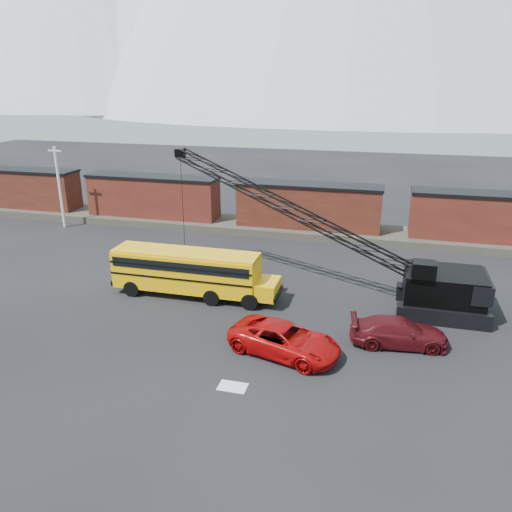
{
  "coord_description": "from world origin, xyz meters",
  "views": [
    {
      "loc": [
        6.86,
        -23.74,
        14.25
      ],
      "look_at": [
        -1.07,
        6.47,
        3.0
      ],
      "focal_mm": 35.0,
      "sensor_mm": 36.0,
      "label": 1
    }
  ],
  "objects_px": {
    "red_pickup": "(285,340)",
    "crawler_crane": "(299,214)",
    "school_bus": "(191,271)",
    "maroon_suv": "(399,332)"
  },
  "relations": [
    {
      "from": "school_bus",
      "to": "crawler_crane",
      "type": "distance_m",
      "value": 8.34
    },
    {
      "from": "school_bus",
      "to": "maroon_suv",
      "type": "bearing_deg",
      "value": -13.74
    },
    {
      "from": "school_bus",
      "to": "crawler_crane",
      "type": "relative_size",
      "value": 0.53
    },
    {
      "from": "school_bus",
      "to": "crawler_crane",
      "type": "height_order",
      "value": "crawler_crane"
    },
    {
      "from": "school_bus",
      "to": "red_pickup",
      "type": "bearing_deg",
      "value": -37.49
    },
    {
      "from": "maroon_suv",
      "to": "crawler_crane",
      "type": "bearing_deg",
      "value": 39.33
    },
    {
      "from": "red_pickup",
      "to": "maroon_suv",
      "type": "bearing_deg",
      "value": -50.9
    },
    {
      "from": "crawler_crane",
      "to": "maroon_suv",
      "type": "bearing_deg",
      "value": -43.47
    },
    {
      "from": "red_pickup",
      "to": "crawler_crane",
      "type": "distance_m",
      "value": 10.31
    },
    {
      "from": "maroon_suv",
      "to": "crawler_crane",
      "type": "distance_m",
      "value": 10.66
    }
  ]
}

